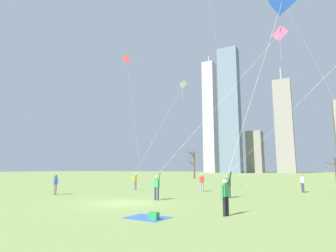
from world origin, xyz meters
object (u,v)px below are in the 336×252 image
(picnic_spot, at_px, (151,217))
(kite_flyer_midfield_center_pink, at_px, (175,164))
(distant_kite_drifting_left_teal, at_px, (288,10))
(bare_tree_left_of_center, at_px, (336,169))
(bystander_watching_nearby, at_px, (55,184))
(distant_kite_low_near_trees_red, at_px, (127,66))
(bystander_far_off_by_trees, at_px, (302,182))
(bystander_strolling_midfield, at_px, (202,182))
(kite_flyer_midfield_left_white, at_px, (143,165))
(bare_tree_leftmost, at_px, (194,163))
(kite_flyer_foreground_right_orange, at_px, (248,163))
(kite_flyer_foreground_left_blue, at_px, (244,132))

(picnic_spot, bearing_deg, kite_flyer_midfield_center_pink, 108.00)
(distant_kite_drifting_left_teal, height_order, bare_tree_left_of_center, distant_kite_drifting_left_teal)
(distant_kite_drifting_left_teal, bearing_deg, bystander_watching_nearby, -144.47)
(distant_kite_drifting_left_teal, bearing_deg, distant_kite_low_near_trees_red, 177.31)
(bystander_far_off_by_trees, xyz_separation_m, distant_kite_low_near_trees_red, (-20.77, 1.52, 15.23))
(distant_kite_low_near_trees_red, bearing_deg, bystander_watching_nearby, -77.01)
(bystander_watching_nearby, bearing_deg, distant_kite_drifting_left_teal, 35.53)
(kite_flyer_midfield_center_pink, bearing_deg, bystander_watching_nearby, -175.00)
(kite_flyer_midfield_center_pink, height_order, distant_kite_drifting_left_teal, distant_kite_drifting_left_teal)
(kite_flyer_midfield_center_pink, bearing_deg, distant_kite_low_near_trees_red, 137.12)
(kite_flyer_midfield_center_pink, height_order, bystander_far_off_by_trees, kite_flyer_midfield_center_pink)
(bystander_strolling_midfield, height_order, distant_kite_low_near_trees_red, distant_kite_low_near_trees_red)
(picnic_spot, bearing_deg, kite_flyer_midfield_left_white, 124.27)
(picnic_spot, xyz_separation_m, bare_tree_left_of_center, (9.30, 42.71, 2.05))
(kite_flyer_midfield_left_white, relative_size, kite_flyer_midfield_center_pink, 1.10)
(distant_kite_drifting_left_teal, distance_m, distant_kite_low_near_trees_red, 20.67)
(bystander_strolling_midfield, relative_size, bare_tree_leftmost, 0.27)
(kite_flyer_midfield_center_pink, bearing_deg, picnic_spot, -72.00)
(kite_flyer_midfield_left_white, xyz_separation_m, distant_kite_low_near_trees_red, (-6.09, 5.07, 13.64))
(distant_kite_drifting_left_teal, xyz_separation_m, bare_tree_leftmost, (-22.09, 27.95, -14.74))
(distant_kite_drifting_left_teal, relative_size, bare_tree_left_of_center, 5.16)
(bystander_watching_nearby, distance_m, distant_kite_drifting_left_teal, 27.44)
(distant_kite_low_near_trees_red, relative_size, picnic_spot, 9.29)
(distant_kite_low_near_trees_red, bearing_deg, kite_flyer_foreground_right_orange, -28.96)
(kite_flyer_foreground_right_orange, bearing_deg, bare_tree_leftmost, 117.71)
(kite_flyer_midfield_left_white, distance_m, distant_kite_low_near_trees_red, 15.77)
(bystander_far_off_by_trees, height_order, distant_kite_low_near_trees_red, distant_kite_low_near_trees_red)
(kite_flyer_foreground_right_orange, distance_m, bare_tree_leftmost, 41.63)
(distant_kite_low_near_trees_red, distance_m, bare_tree_left_of_center, 37.11)
(kite_flyer_foreground_right_orange, distance_m, bare_tree_left_of_center, 34.28)
(kite_flyer_foreground_left_blue, relative_size, distant_kite_low_near_trees_red, 0.69)
(kite_flyer_foreground_left_blue, bearing_deg, kite_flyer_midfield_center_pink, 147.42)
(kite_flyer_midfield_center_pink, bearing_deg, bare_tree_leftmost, 110.81)
(bystander_far_off_by_trees, bearing_deg, bystander_watching_nearby, -145.99)
(kite_flyer_midfield_left_white, bearing_deg, bare_tree_leftmost, 103.37)
(bystander_far_off_by_trees, xyz_separation_m, bystander_watching_nearby, (-17.67, -11.92, 0.00))
(kite_flyer_foreground_left_blue, height_order, bystander_far_off_by_trees, kite_flyer_foreground_left_blue)
(bare_tree_left_of_center, bearing_deg, picnic_spot, -102.29)
(distant_kite_drifting_left_teal, xyz_separation_m, picnic_spot, (-4.96, -18.07, -17.91))
(kite_flyer_midfield_left_white, relative_size, distant_kite_low_near_trees_red, 0.72)
(bystander_watching_nearby, relative_size, picnic_spot, 0.85)
(bystander_watching_nearby, xyz_separation_m, picnic_spot, (12.50, -5.60, -0.81))
(bystander_far_off_by_trees, xyz_separation_m, bare_tree_leftmost, (-22.30, 28.50, 2.36))
(kite_flyer_foreground_left_blue, height_order, bare_tree_left_of_center, kite_flyer_foreground_left_blue)
(bystander_watching_nearby, distance_m, picnic_spot, 13.72)
(picnic_spot, bearing_deg, bare_tree_leftmost, 110.42)
(bare_tree_left_of_center, bearing_deg, distant_kite_low_near_trees_red, -136.45)
(bare_tree_leftmost, bearing_deg, bystander_far_off_by_trees, -51.96)
(picnic_spot, height_order, bare_tree_leftmost, bare_tree_leftmost)
(bystander_far_off_by_trees, bearing_deg, bare_tree_leftmost, 128.04)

